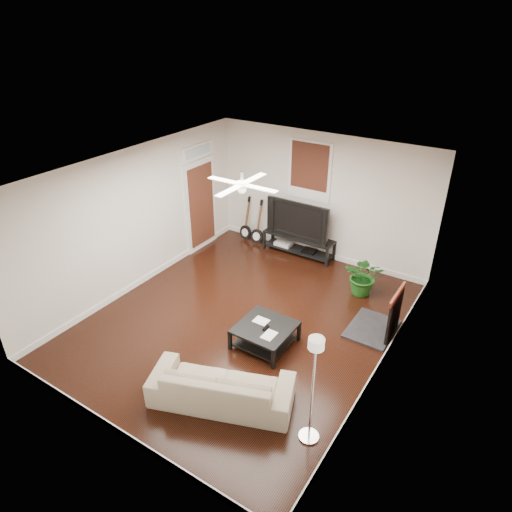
{
  "coord_description": "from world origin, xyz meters",
  "views": [
    {
      "loc": [
        3.81,
        -5.51,
        5.0
      ],
      "look_at": [
        0.0,
        0.4,
        1.15
      ],
      "focal_mm": 31.87,
      "sensor_mm": 36.0,
      "label": 1
    }
  ],
  "objects": [
    {
      "name": "room",
      "position": [
        0.0,
        0.0,
        1.4
      ],
      "size": [
        5.01,
        6.01,
        2.81
      ],
      "color": "black",
      "rests_on": "ground"
    },
    {
      "name": "brick_accent",
      "position": [
        2.49,
        1.0,
        1.4
      ],
      "size": [
        0.02,
        2.2,
        2.8
      ],
      "primitive_type": "cube",
      "color": "#A54535",
      "rests_on": "floor"
    },
    {
      "name": "fireplace",
      "position": [
        2.2,
        1.0,
        0.46
      ],
      "size": [
        0.8,
        1.1,
        0.92
      ],
      "primitive_type": "cube",
      "color": "black",
      "rests_on": "floor"
    },
    {
      "name": "window_back",
      "position": [
        -0.3,
        2.97,
        1.95
      ],
      "size": [
        1.0,
        0.06,
        1.3
      ],
      "primitive_type": "cube",
      "color": "#36160E",
      "rests_on": "wall_back"
    },
    {
      "name": "door_left",
      "position": [
        -2.46,
        1.9,
        1.25
      ],
      "size": [
        0.08,
        1.0,
        2.5
      ],
      "primitive_type": "cube",
      "color": "white",
      "rests_on": "wall_left"
    },
    {
      "name": "tv_stand",
      "position": [
        -0.38,
        2.78,
        0.23
      ],
      "size": [
        1.66,
        0.44,
        0.47
      ],
      "primitive_type": "cube",
      "color": "black",
      "rests_on": "floor"
    },
    {
      "name": "tv",
      "position": [
        -0.38,
        2.8,
        0.89
      ],
      "size": [
        1.49,
        0.2,
        0.86
      ],
      "primitive_type": "imported",
      "color": "black",
      "rests_on": "tv_stand"
    },
    {
      "name": "coffee_table",
      "position": [
        0.67,
        -0.37,
        0.19
      ],
      "size": [
        0.9,
        0.9,
        0.37
      ],
      "primitive_type": "cube",
      "rotation": [
        0.0,
        0.0,
        -0.01
      ],
      "color": "black",
      "rests_on": "floor"
    },
    {
      "name": "sofa",
      "position": [
        0.81,
        -1.76,
        0.3
      ],
      "size": [
        2.19,
        1.45,
        0.59
      ],
      "primitive_type": "imported",
      "rotation": [
        0.0,
        0.0,
        3.49
      ],
      "color": "tan",
      "rests_on": "floor"
    },
    {
      "name": "floor_lamp",
      "position": [
        2.16,
        -1.66,
        0.83
      ],
      "size": [
        0.35,
        0.35,
        1.66
      ],
      "primitive_type": null,
      "rotation": [
        0.0,
        0.0,
        0.35
      ],
      "color": "silver",
      "rests_on": "floor"
    },
    {
      "name": "potted_plant",
      "position": [
        1.48,
        2.0,
        0.41
      ],
      "size": [
        0.85,
        0.78,
        0.82
      ],
      "primitive_type": "imported",
      "rotation": [
        0.0,
        0.0,
        0.21
      ],
      "color": "#1A5819",
      "rests_on": "floor"
    },
    {
      "name": "guitar_left",
      "position": [
        -1.82,
        2.75,
        0.54
      ],
      "size": [
        0.37,
        0.29,
        1.08
      ],
      "primitive_type": null,
      "rotation": [
        0.0,
        0.0,
        -0.16
      ],
      "color": "black",
      "rests_on": "floor"
    },
    {
      "name": "guitar_right",
      "position": [
        -1.47,
        2.72,
        0.54
      ],
      "size": [
        0.35,
        0.25,
        1.08
      ],
      "primitive_type": null,
      "rotation": [
        0.0,
        0.0,
        -0.05
      ],
      "color": "black",
      "rests_on": "floor"
    },
    {
      "name": "ceiling_fan",
      "position": [
        0.0,
        0.0,
        2.6
      ],
      "size": [
        1.24,
        1.24,
        0.32
      ],
      "primitive_type": null,
      "color": "white",
      "rests_on": "ceiling"
    }
  ]
}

